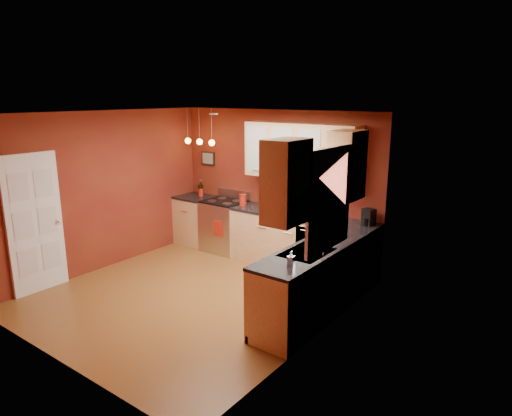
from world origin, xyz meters
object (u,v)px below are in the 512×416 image
Objects in this scene: red_canister at (243,200)px; coffee_maker at (368,218)px; sink at (307,254)px; soap_pump at (291,258)px; gas_range at (225,225)px.

coffee_maker is at bearing 3.66° from red_canister.
soap_pump is (0.08, -0.51, 0.11)m from sink.
red_canister reaches higher than soap_pump.
soap_pump is at bearing -41.19° from red_canister.
gas_range is 3.41m from soap_pump.
coffee_maker is 1.49× the size of soap_pump.
sink is 1.61m from coffee_maker.
red_canister is 2.28m from coffee_maker.
coffee_maker reaches higher than soap_pump.
red_canister is 0.81× the size of coffee_maker.
soap_pump is at bearing -74.09° from coffee_maker.
sink is at bearing -29.78° from gas_range.
gas_range is at bearing 143.45° from soap_pump.
sink is 4.16× the size of soap_pump.
red_canister is at bearing 138.81° from soap_pump.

